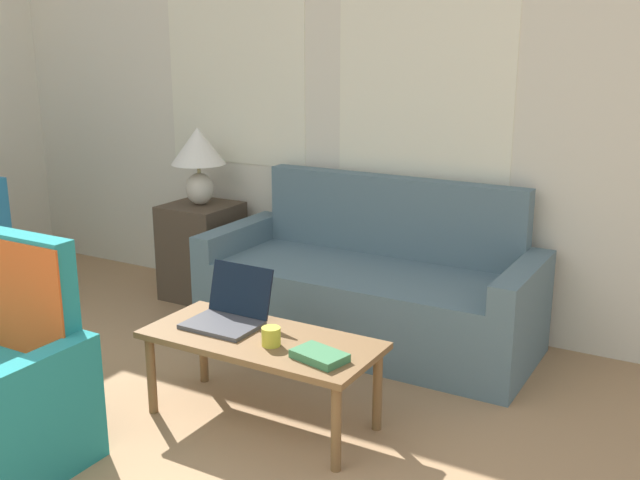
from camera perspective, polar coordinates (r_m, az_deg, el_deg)
The scene contains 8 objects.
wall_back at distance 4.80m, azimuth 1.17°, elevation 10.02°, with size 6.43×0.06×2.60m.
couch at distance 4.44m, azimuth 3.94°, elevation -3.98°, with size 1.95×0.80×0.93m.
side_table at distance 5.19m, azimuth -8.95°, elevation -0.82°, with size 0.45×0.45×0.65m.
table_lamp at distance 5.05m, azimuth -9.26°, elevation 6.47°, with size 0.36×0.36×0.52m.
coffee_table at distance 3.47m, azimuth -4.51°, elevation -8.12°, with size 1.10×0.49×0.42m.
laptop at distance 3.60m, azimuth -6.94°, elevation -5.43°, with size 0.34×0.32×0.26m.
cup_navy at distance 3.34m, azimuth -3.75°, elevation -7.35°, with size 0.09×0.09×0.08m.
book_red at distance 3.20m, azimuth -0.04°, elevation -8.81°, with size 0.25×0.19×0.04m.
Camera 1 is at (2.30, -0.57, 1.74)m, focal length 42.00 mm.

